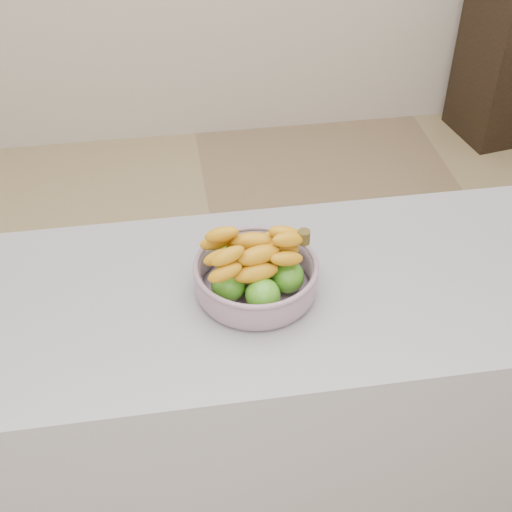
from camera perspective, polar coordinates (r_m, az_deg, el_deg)
The scene contains 3 objects.
ground at distance 2.42m, azimuth -0.50°, elevation -14.32°, with size 4.00×4.00×0.00m, color tan.
counter at distance 1.91m, azimuth 0.63°, elevation -12.71°, with size 2.00×0.60×0.90m, color gray.
fruit_bowl at distance 1.54m, azimuth -0.02°, elevation -1.43°, with size 0.27×0.27×0.15m.
Camera 1 is at (-0.20, -1.40, 1.97)m, focal length 50.00 mm.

